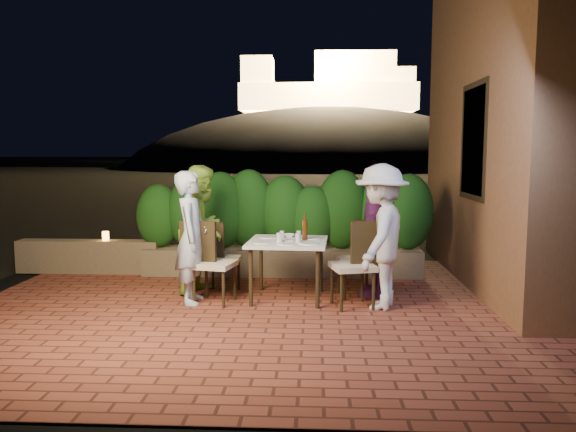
# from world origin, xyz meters

# --- Properties ---
(ground) EXTENTS (400.00, 400.00, 0.00)m
(ground) POSITION_xyz_m (0.00, 0.00, -0.02)
(ground) COLOR black
(ground) RESTS_ON ground
(terrace_floor) EXTENTS (7.00, 6.00, 0.15)m
(terrace_floor) POSITION_xyz_m (0.00, 0.50, -0.07)
(terrace_floor) COLOR brown
(terrace_floor) RESTS_ON ground
(building_wall) EXTENTS (1.60, 5.00, 5.00)m
(building_wall) POSITION_xyz_m (3.60, 2.00, 2.50)
(building_wall) COLOR brown
(building_wall) RESTS_ON ground
(window_pane) EXTENTS (0.08, 1.00, 1.40)m
(window_pane) POSITION_xyz_m (2.82, 1.50, 2.00)
(window_pane) COLOR black
(window_pane) RESTS_ON building_wall
(window_frame) EXTENTS (0.06, 1.15, 1.55)m
(window_frame) POSITION_xyz_m (2.81, 1.50, 2.00)
(window_frame) COLOR black
(window_frame) RESTS_ON building_wall
(planter) EXTENTS (4.20, 0.55, 0.40)m
(planter) POSITION_xyz_m (0.20, 2.30, 0.20)
(planter) COLOR brown
(planter) RESTS_ON ground
(hedge) EXTENTS (4.00, 0.70, 1.10)m
(hedge) POSITION_xyz_m (0.20, 2.30, 0.95)
(hedge) COLOR #154211
(hedge) RESTS_ON planter
(parapet) EXTENTS (2.20, 0.30, 0.50)m
(parapet) POSITION_xyz_m (-2.80, 2.30, 0.25)
(parapet) COLOR brown
(parapet) RESTS_ON ground
(hill) EXTENTS (52.00, 40.00, 22.00)m
(hill) POSITION_xyz_m (2.00, 60.00, -4.00)
(hill) COLOR black
(hill) RESTS_ON ground
(fortress) EXTENTS (26.00, 8.00, 8.00)m
(fortress) POSITION_xyz_m (2.00, 60.00, 10.50)
(fortress) COLOR #FFCC7A
(fortress) RESTS_ON hill
(dining_table) EXTENTS (1.03, 1.03, 0.75)m
(dining_table) POSITION_xyz_m (0.36, 0.87, 0.38)
(dining_table) COLOR white
(dining_table) RESTS_ON ground
(plate_nw) EXTENTS (0.22, 0.22, 0.01)m
(plate_nw) POSITION_xyz_m (0.05, 0.68, 0.76)
(plate_nw) COLOR white
(plate_nw) RESTS_ON dining_table
(plate_sw) EXTENTS (0.23, 0.23, 0.01)m
(plate_sw) POSITION_xyz_m (0.09, 1.11, 0.76)
(plate_sw) COLOR white
(plate_sw) RESTS_ON dining_table
(plate_ne) EXTENTS (0.24, 0.24, 0.01)m
(plate_ne) POSITION_xyz_m (0.63, 0.63, 0.76)
(plate_ne) COLOR white
(plate_ne) RESTS_ON dining_table
(plate_se) EXTENTS (0.23, 0.23, 0.01)m
(plate_se) POSITION_xyz_m (0.67, 1.05, 0.76)
(plate_se) COLOR white
(plate_se) RESTS_ON dining_table
(plate_centre) EXTENTS (0.22, 0.22, 0.01)m
(plate_centre) POSITION_xyz_m (0.36, 0.91, 0.76)
(plate_centre) COLOR white
(plate_centre) RESTS_ON dining_table
(plate_front) EXTENTS (0.23, 0.23, 0.01)m
(plate_front) POSITION_xyz_m (0.36, 0.58, 0.76)
(plate_front) COLOR white
(plate_front) RESTS_ON dining_table
(glass_nw) EXTENTS (0.07, 0.07, 0.12)m
(glass_nw) POSITION_xyz_m (0.26, 0.73, 0.81)
(glass_nw) COLOR silver
(glass_nw) RESTS_ON dining_table
(glass_sw) EXTENTS (0.06, 0.06, 0.10)m
(glass_sw) POSITION_xyz_m (0.28, 1.05, 0.80)
(glass_sw) COLOR silver
(glass_sw) RESTS_ON dining_table
(glass_ne) EXTENTS (0.06, 0.06, 0.11)m
(glass_ne) POSITION_xyz_m (0.49, 0.77, 0.80)
(glass_ne) COLOR silver
(glass_ne) RESTS_ON dining_table
(glass_se) EXTENTS (0.06, 0.06, 0.10)m
(glass_se) POSITION_xyz_m (0.50, 1.03, 0.80)
(glass_se) COLOR silver
(glass_se) RESTS_ON dining_table
(beer_bottle) EXTENTS (0.06, 0.06, 0.33)m
(beer_bottle) POSITION_xyz_m (0.57, 0.94, 0.91)
(beer_bottle) COLOR #48250C
(beer_bottle) RESTS_ON dining_table
(bowl) EXTENTS (0.19, 0.19, 0.04)m
(bowl) POSITION_xyz_m (0.35, 1.15, 0.77)
(bowl) COLOR white
(bowl) RESTS_ON dining_table
(chair_left_front) EXTENTS (0.56, 0.56, 1.01)m
(chair_left_front) POSITION_xyz_m (-0.54, 0.65, 0.51)
(chair_left_front) COLOR black
(chair_left_front) RESTS_ON ground
(chair_left_back) EXTENTS (0.46, 0.46, 0.94)m
(chair_left_back) POSITION_xyz_m (-0.52, 1.15, 0.47)
(chair_left_back) COLOR black
(chair_left_back) RESTS_ON ground
(chair_right_front) EXTENTS (0.59, 0.59, 1.04)m
(chair_right_front) POSITION_xyz_m (1.16, 0.54, 0.52)
(chair_right_front) COLOR black
(chair_right_front) RESTS_ON ground
(chair_right_back) EXTENTS (0.53, 0.53, 1.00)m
(chair_right_back) POSITION_xyz_m (1.24, 1.05, 0.50)
(chair_right_back) COLOR black
(chair_right_back) RESTS_ON ground
(diner_blue) EXTENTS (0.44, 0.62, 1.63)m
(diner_blue) POSITION_xyz_m (-0.81, 0.64, 0.82)
(diner_blue) COLOR #ACC2DE
(diner_blue) RESTS_ON ground
(diner_green) EXTENTS (0.84, 0.96, 1.69)m
(diner_green) POSITION_xyz_m (-0.78, 1.19, 0.84)
(diner_green) COLOR #95CA3F
(diner_green) RESTS_ON ground
(diner_white) EXTENTS (0.99, 1.27, 1.72)m
(diner_white) POSITION_xyz_m (1.49, 0.53, 0.86)
(diner_white) COLOR silver
(diner_white) RESTS_ON ground
(diner_purple) EXTENTS (0.65, 1.08, 1.71)m
(diner_purple) POSITION_xyz_m (1.49, 1.10, 0.86)
(diner_purple) COLOR #6E287A
(diner_purple) RESTS_ON ground
(parapet_lamp) EXTENTS (0.10, 0.10, 0.14)m
(parapet_lamp) POSITION_xyz_m (-2.53, 2.30, 0.57)
(parapet_lamp) COLOR orange
(parapet_lamp) RESTS_ON parapet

